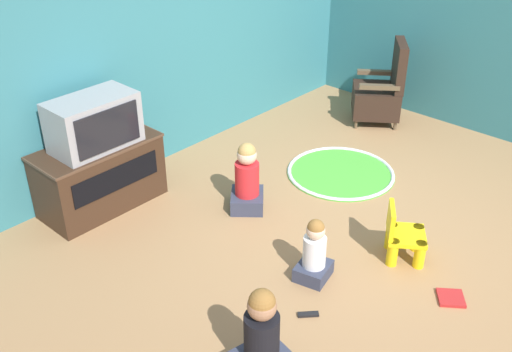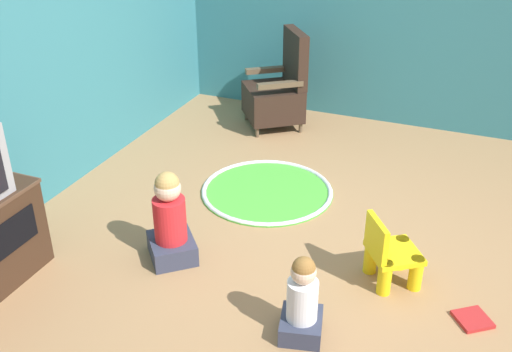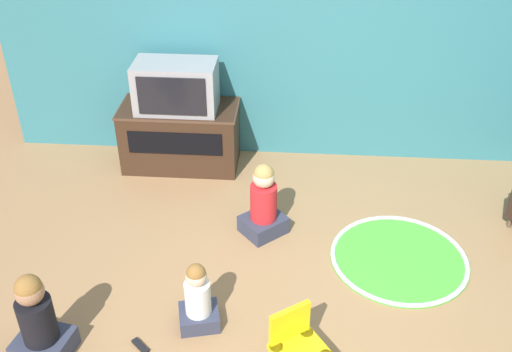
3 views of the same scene
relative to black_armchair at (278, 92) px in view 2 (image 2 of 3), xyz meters
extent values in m
plane|color=#9E754C|center=(-1.97, -1.13, -0.36)|extent=(30.00, 30.00, 0.00)
cube|color=teal|center=(-2.17, 1.21, 1.08)|extent=(5.60, 0.12, 2.88)
cylinder|color=brown|center=(0.02, 0.35, -0.31)|extent=(0.04, 0.04, 0.10)
cylinder|color=brown|center=(-0.34, 0.08, -0.31)|extent=(0.04, 0.04, 0.10)
cylinder|color=brown|center=(0.28, 0.00, -0.31)|extent=(0.04, 0.04, 0.10)
cylinder|color=brown|center=(-0.08, -0.27, -0.31)|extent=(0.04, 0.04, 0.10)
cube|color=black|center=(-0.03, 0.04, -0.10)|extent=(0.74, 0.74, 0.32)
cube|color=black|center=(0.10, -0.14, 0.32)|extent=(0.46, 0.38, 0.54)
cube|color=brown|center=(0.15, 0.18, 0.15)|extent=(0.32, 0.40, 0.05)
cube|color=brown|center=(-0.21, -0.10, 0.15)|extent=(0.32, 0.40, 0.05)
cylinder|color=yellow|center=(-2.11, -1.71, -0.25)|extent=(0.09, 0.09, 0.23)
cylinder|color=yellow|center=(-1.93, -1.58, -0.25)|extent=(0.09, 0.09, 0.23)
cylinder|color=yellow|center=(-2.23, -1.54, -0.25)|extent=(0.09, 0.09, 0.23)
cylinder|color=yellow|center=(-2.05, -1.41, -0.25)|extent=(0.09, 0.09, 0.23)
cube|color=yellow|center=(-2.08, -1.56, -0.15)|extent=(0.43, 0.42, 0.04)
cube|color=yellow|center=(-2.15, -1.45, -0.02)|extent=(0.25, 0.19, 0.23)
cylinder|color=green|center=(-1.32, -0.40, -0.36)|extent=(1.08, 1.08, 0.01)
torus|color=silver|center=(-1.32, -0.40, -0.35)|extent=(1.07, 1.07, 0.04)
cube|color=#33384C|center=(-2.77, -1.18, -0.30)|extent=(0.32, 0.29, 0.12)
cylinder|color=silver|center=(-2.77, -1.18, -0.12)|extent=(0.18, 0.18, 0.25)
sphere|color=beige|center=(-2.77, -1.18, 0.07)|extent=(0.14, 0.14, 0.14)
sphere|color=olive|center=(-2.77, -1.18, 0.10)|extent=(0.13, 0.13, 0.13)
cube|color=#33384C|center=(-2.40, -0.13, -0.29)|extent=(0.44, 0.44, 0.14)
cylinder|color=red|center=(-2.40, -0.13, -0.06)|extent=(0.22, 0.22, 0.31)
sphere|color=beige|center=(-2.40, -0.13, 0.18)|extent=(0.18, 0.18, 0.18)
sphere|color=tan|center=(-2.40, -0.13, 0.21)|extent=(0.16, 0.16, 0.16)
cube|color=#B22323|center=(-2.29, -2.09, -0.35)|extent=(0.26, 0.26, 0.02)
camera|label=1|loc=(-5.72, -3.29, 2.63)|focal=42.00mm
camera|label=2|loc=(-5.28, -1.93, 2.05)|focal=42.00mm
camera|label=3|loc=(-2.17, -4.04, 2.75)|focal=42.00mm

